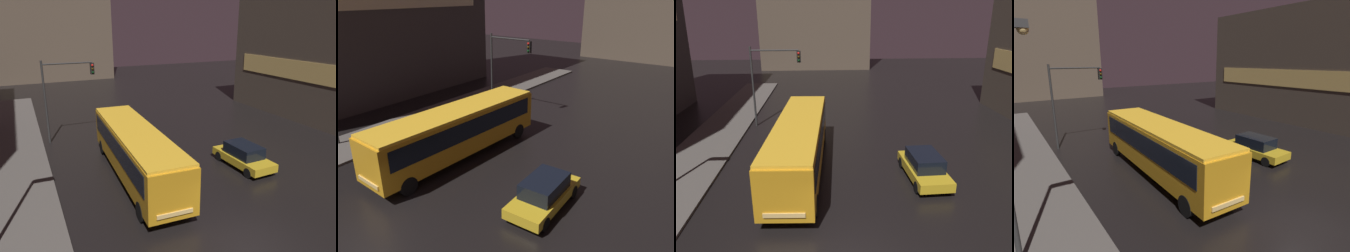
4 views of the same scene
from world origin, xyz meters
The scene contains 6 objects.
ground_plane centered at (0.00, 0.00, 0.00)m, with size 120.00×120.00×0.00m, color black.
sidewalk_left centered at (-9.00, 10.00, 0.07)m, with size 4.00×48.00×0.15m.
building_far_backdrop centered at (-2.07, 51.36, 9.98)m, with size 18.07×12.00×19.96m.
bus_near centered at (-2.28, 8.08, 1.92)m, with size 3.07×12.12×3.11m.
car_taxi centered at (4.67, 6.64, 0.78)m, with size 2.02×4.49×1.54m.
traffic_light_main centered at (-5.13, 16.67, 4.41)m, with size 3.96×0.35×6.46m.
Camera 1 is at (-8.19, -9.39, 9.11)m, focal length 35.00 mm.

